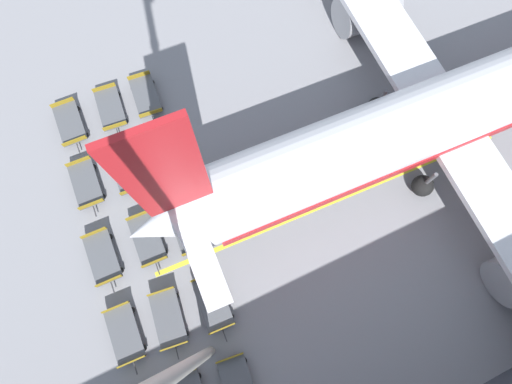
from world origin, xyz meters
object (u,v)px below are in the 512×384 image
baggage_dolly_row_near_col_a (70,123)px  baggage_dolly_row_near_col_b (86,184)px  baggage_dolly_row_mid_b_col_c (187,228)px  baggage_dolly_row_near_col_c (103,257)px  baggage_dolly_row_near_col_d (125,334)px  baggage_dolly_row_mid_a_col_b (127,170)px  airplane (461,107)px  baggage_dolly_row_mid_a_col_a (111,109)px  baggage_dolly_row_mid_b_col_a (146,96)px  baggage_dolly_row_mid_a_col_c (147,239)px  baggage_dolly_row_mid_b_col_b (167,160)px  baggage_dolly_row_mid_b_col_d (213,303)px  baggage_dolly_row_mid_a_col_d (168,318)px

baggage_dolly_row_near_col_a → baggage_dolly_row_near_col_b: 4.54m
baggage_dolly_row_near_col_b → baggage_dolly_row_mid_b_col_c: bearing=41.3°
baggage_dolly_row_near_col_c → baggage_dolly_row_near_col_d: 4.63m
baggage_dolly_row_mid_a_col_b → airplane: bearing=72.7°
baggage_dolly_row_near_col_b → baggage_dolly_row_mid_a_col_b: same height
baggage_dolly_row_near_col_a → baggage_dolly_row_mid_a_col_a: bearing=88.3°
airplane → baggage_dolly_row_near_col_c: (-1.45, -22.68, -3.01)m
baggage_dolly_row_near_col_c → baggage_dolly_row_mid_b_col_a: 11.04m
baggage_dolly_row_near_col_b → baggage_dolly_row_mid_b_col_a: bearing=127.8°
airplane → baggage_dolly_row_mid_a_col_c: size_ratio=10.58×
baggage_dolly_row_near_col_c → baggage_dolly_row_mid_b_col_b: (-4.23, 5.70, 0.00)m
baggage_dolly_row_near_col_b → baggage_dolly_row_mid_b_col_d: 10.93m
baggage_dolly_row_near_col_a → baggage_dolly_row_near_col_b: size_ratio=1.00×
baggage_dolly_row_near_col_a → baggage_dolly_row_mid_a_col_a: (0.08, 2.80, 0.00)m
baggage_dolly_row_mid_a_col_c → baggage_dolly_row_mid_b_col_a: (-9.29, 3.34, 0.00)m
baggage_dolly_row_mid_b_col_a → baggage_dolly_row_mid_b_col_b: size_ratio=1.00×
baggage_dolly_row_near_col_d → baggage_dolly_row_mid_a_col_a: size_ratio=0.99×
airplane → baggage_dolly_row_mid_a_col_a: (-10.74, -19.03, -3.01)m
baggage_dolly_row_mid_a_col_a → baggage_dolly_row_mid_b_col_a: same height
baggage_dolly_row_mid_a_col_d → baggage_dolly_row_mid_b_col_b: bearing=159.3°
baggage_dolly_row_mid_a_col_d → baggage_dolly_row_mid_a_col_b: bearing=174.7°
baggage_dolly_row_near_col_d → baggage_dolly_row_mid_a_col_b: 9.88m
baggage_dolly_row_mid_b_col_b → baggage_dolly_row_mid_a_col_a: bearing=-157.9°
baggage_dolly_row_near_col_c → baggage_dolly_row_mid_b_col_c: 5.23m
baggage_dolly_row_mid_b_col_c → baggage_dolly_row_mid_b_col_a: bearing=174.6°
baggage_dolly_row_near_col_d → baggage_dolly_row_mid_a_col_d: (0.26, 2.51, 0.00)m
baggage_dolly_row_mid_a_col_d → baggage_dolly_row_mid_a_col_a: bearing=174.4°
baggage_dolly_row_mid_a_col_b → baggage_dolly_row_mid_b_col_b: (0.42, 2.56, 0.00)m
airplane → baggage_dolly_row_near_col_c: airplane is taller
baggage_dolly_row_mid_a_col_d → baggage_dolly_row_mid_b_col_a: (-14.08, 3.85, 0.00)m
baggage_dolly_row_near_col_c → baggage_dolly_row_mid_b_col_d: same height
baggage_dolly_row_near_col_c → baggage_dolly_row_mid_b_col_d: (5.17, 4.89, 0.00)m
baggage_dolly_row_near_col_d → baggage_dolly_row_mid_a_col_a: 14.45m
baggage_dolly_row_near_col_b → baggage_dolly_row_near_col_d: size_ratio=1.00×
airplane → baggage_dolly_row_mid_b_col_a: airplane is taller
baggage_dolly_row_mid_a_col_c → airplane: bearing=86.1°
baggage_dolly_row_near_col_b → baggage_dolly_row_mid_b_col_b: 5.22m
baggage_dolly_row_mid_a_col_b → baggage_dolly_row_mid_b_col_c: 5.55m
baggage_dolly_row_near_col_b → baggage_dolly_row_mid_b_col_d: same height
baggage_dolly_row_mid_b_col_a → baggage_dolly_row_near_col_d: bearing=-24.7°
baggage_dolly_row_mid_a_col_d → airplane: bearing=99.6°
baggage_dolly_row_mid_a_col_b → baggage_dolly_row_mid_b_col_a: 5.42m
baggage_dolly_row_mid_a_col_a → baggage_dolly_row_mid_b_col_a: 2.47m
baggage_dolly_row_mid_a_col_c → baggage_dolly_row_mid_a_col_d: same height
baggage_dolly_row_near_col_d → baggage_dolly_row_mid_b_col_a: bearing=155.3°
baggage_dolly_row_mid_b_col_b → baggage_dolly_row_mid_b_col_d: same height
airplane → baggage_dolly_row_mid_b_col_a: size_ratio=10.51×
baggage_dolly_row_mid_a_col_b → baggage_dolly_row_mid_a_col_a: bearing=173.7°
baggage_dolly_row_near_col_c → baggage_dolly_row_mid_b_col_a: (-9.19, 6.11, 0.00)m
baggage_dolly_row_near_col_d → airplane: bearing=97.9°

